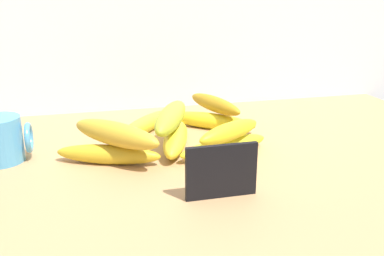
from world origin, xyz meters
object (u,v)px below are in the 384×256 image
object	(u,v)px
coffee_mug	(0,140)
banana_7	(171,117)
banana_0	(108,154)
banana_2	(224,146)
banana_1	(147,124)
banana_4	(210,121)
banana_8	(229,131)
banana_5	(115,134)
chalkboard_sign	(221,173)
banana_3	(176,139)
banana_6	(215,104)

from	to	relation	value
coffee_mug	banana_7	size ratio (longest dim) A/B	0.50
banana_0	banana_2	xyz separation A→B (cm)	(21.54, -1.12, -0.06)
banana_0	banana_7	xyz separation A→B (cm)	(12.47, 4.41, 4.78)
banana_1	banana_4	distance (cm)	14.17
banana_4	coffee_mug	bearing A→B (deg)	-167.89
banana_4	banana_8	distance (cm)	17.60
banana_2	banana_8	distance (cm)	3.63
banana_2	banana_5	xyz separation A→B (cm)	(-20.13, 0.74, 3.99)
banana_0	banana_5	world-z (taller)	banana_5
chalkboard_sign	banana_7	bearing A→B (deg)	98.42
banana_2	banana_8	world-z (taller)	banana_8
banana_7	banana_0	bearing A→B (deg)	-160.53
banana_4	banana_8	bearing A→B (deg)	-94.86
banana_3	banana_8	xyz separation A→B (cm)	(8.73, -6.40, 2.95)
banana_3	banana_8	size ratio (longest dim) A/B	1.19
banana_0	banana_2	size ratio (longest dim) A/B	0.99
banana_0	banana_4	xyz separation A→B (cm)	(23.48, 14.96, 0.03)
chalkboard_sign	banana_2	size ratio (longest dim) A/B	0.57
banana_0	banana_3	distance (cm)	13.92
banana_0	banana_1	size ratio (longest dim) A/B	0.94
banana_7	banana_3	bearing A→B (deg)	-18.33
coffee_mug	banana_5	distance (cm)	21.13
banana_0	chalkboard_sign	bearing A→B (deg)	-47.74
chalkboard_sign	banana_0	distance (cm)	23.40
banana_3	banana_5	distance (cm)	13.18
banana_5	banana_7	xyz separation A→B (cm)	(11.05, 4.80, 0.84)
banana_1	banana_3	distance (cm)	12.85
chalkboard_sign	banana_1	xyz separation A→B (cm)	(-6.30, 33.63, -2.06)
banana_4	banana_6	distance (cm)	3.98
banana_5	banana_6	world-z (taller)	banana_5
chalkboard_sign	banana_3	distance (cm)	21.59
coffee_mug	banana_5	world-z (taller)	coffee_mug
banana_0	banana_6	xyz separation A→B (cm)	(24.88, 16.14, 3.56)
banana_0	banana_1	xyz separation A→B (cm)	(9.38, 16.38, 0.02)
chalkboard_sign	banana_6	xyz separation A→B (cm)	(9.21, 33.40, 1.48)
banana_0	banana_3	world-z (taller)	banana_3
banana_2	banana_7	xyz separation A→B (cm)	(-9.08, 5.53, 4.83)
coffee_mug	banana_4	size ratio (longest dim) A/B	0.47
chalkboard_sign	banana_8	xyz separation A→B (cm)	(6.34, 14.99, 1.28)
banana_1	banana_8	size ratio (longest dim) A/B	1.29
banana_6	banana_7	bearing A→B (deg)	-136.61
banana_1	banana_4	bearing A→B (deg)	-5.76
chalkboard_sign	banana_1	distance (cm)	34.28
banana_5	banana_7	bearing A→B (deg)	23.45
coffee_mug	banana_7	world-z (taller)	banana_7
banana_6	banana_3	bearing A→B (deg)	-134.02
banana_3	banana_7	bearing A→B (deg)	161.67
chalkboard_sign	banana_5	world-z (taller)	chalkboard_sign
banana_2	banana_7	bearing A→B (deg)	148.64
coffee_mug	banana_2	xyz separation A→B (cm)	(40.24, -7.03, -2.45)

